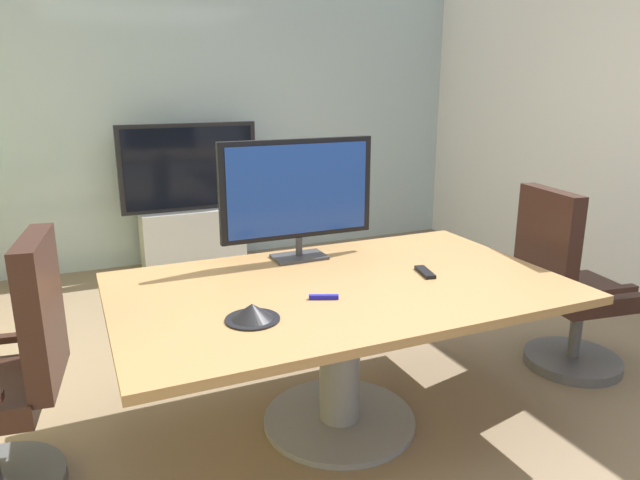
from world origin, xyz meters
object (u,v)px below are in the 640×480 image
object	(u,v)px
tv_monitor	(298,192)
wall_display_unit	(192,221)
office_chair_right	(567,296)
conference_table	(341,317)
conference_phone	(252,313)
remote_control	(425,272)
office_chair_left	(5,393)

from	to	relation	value
tv_monitor	wall_display_unit	size ratio (longest dim) A/B	0.64
office_chair_right	tv_monitor	distance (m)	1.68
conference_table	tv_monitor	bearing A→B (deg)	94.08
conference_phone	remote_control	world-z (taller)	conference_phone
conference_phone	tv_monitor	bearing A→B (deg)	55.68
tv_monitor	office_chair_left	bearing A→B (deg)	-165.43
office_chair_right	wall_display_unit	xyz separation A→B (m)	(-1.59, 2.79, -0.01)
conference_phone	remote_control	size ratio (longest dim) A/B	1.29
conference_table	conference_phone	world-z (taller)	conference_phone
tv_monitor	conference_phone	xyz separation A→B (m)	(-0.48, -0.70, -0.33)
office_chair_right	remote_control	distance (m)	1.05
office_chair_left	wall_display_unit	distance (m)	2.98
conference_table	remote_control	bearing A→B (deg)	-4.99
conference_table	office_chair_left	bearing A→B (deg)	176.30
conference_table	tv_monitor	distance (m)	0.70
conference_table	tv_monitor	xyz separation A→B (m)	(-0.03, 0.46, 0.53)
tv_monitor	wall_display_unit	xyz separation A→B (m)	(-0.11, 2.31, -0.66)
tv_monitor	remote_control	world-z (taller)	tv_monitor
office_chair_left	remote_control	distance (m)	1.92
conference_table	conference_phone	bearing A→B (deg)	-154.87
office_chair_right	remote_control	xyz separation A→B (m)	(-1.01, -0.02, 0.29)
office_chair_left	conference_phone	world-z (taller)	office_chair_left
office_chair_left	conference_phone	xyz separation A→B (m)	(0.94, -0.33, 0.31)
conference_table	tv_monitor	size ratio (longest dim) A/B	2.49
tv_monitor	office_chair_right	bearing A→B (deg)	-17.82
conference_table	wall_display_unit	distance (m)	2.78
office_chair_right	tv_monitor	world-z (taller)	tv_monitor
wall_display_unit	conference_table	bearing A→B (deg)	-87.05
conference_phone	conference_table	bearing A→B (deg)	25.13
remote_control	conference_table	bearing A→B (deg)	-172.30
tv_monitor	wall_display_unit	distance (m)	2.41
conference_table	tv_monitor	world-z (taller)	tv_monitor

